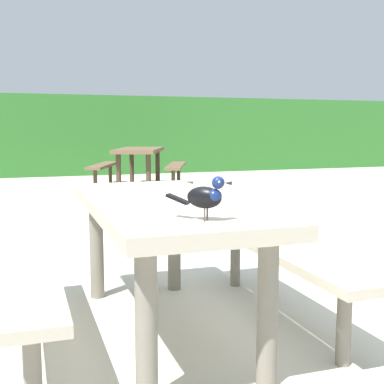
# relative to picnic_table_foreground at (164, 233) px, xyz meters

# --- Properties ---
(ground_plane) EXTENTS (60.00, 60.00, 0.00)m
(ground_plane) POSITION_rel_picnic_table_foreground_xyz_m (0.26, 0.01, -0.56)
(ground_plane) COLOR beige
(hedge_wall) EXTENTS (28.00, 1.35, 1.90)m
(hedge_wall) POSITION_rel_picnic_table_foreground_xyz_m (0.26, 10.18, 0.39)
(hedge_wall) COLOR #2D6B28
(hedge_wall) RESTS_ON ground
(picnic_table_foreground) EXTENTS (1.71, 1.81, 0.74)m
(picnic_table_foreground) POSITION_rel_picnic_table_foreground_xyz_m (0.00, 0.00, 0.00)
(picnic_table_foreground) COLOR #B2A893
(picnic_table_foreground) RESTS_ON ground
(bird_grackle) EXTENTS (0.22, 0.22, 0.18)m
(bird_grackle) POSITION_rel_picnic_table_foreground_xyz_m (-0.01, -0.68, 0.29)
(bird_grackle) COLOR black
(bird_grackle) RESTS_ON picnic_table_foreground
(picnic_table_mid_right) EXTENTS (2.20, 2.22, 0.74)m
(picnic_table_mid_right) POSITION_rel_picnic_table_foreground_xyz_m (1.50, 6.81, 0.00)
(picnic_table_mid_right) COLOR brown
(picnic_table_mid_right) RESTS_ON ground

